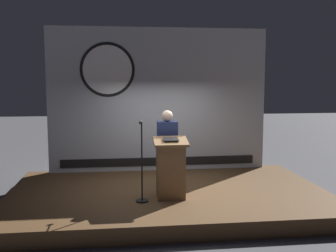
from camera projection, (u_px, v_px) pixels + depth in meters
name	position (u px, v px, depth m)	size (l,w,h in m)	color
ground_plane	(168.00, 204.00, 8.27)	(40.00, 40.00, 0.00)	#4C4C51
stage_platform	(168.00, 197.00, 8.26)	(6.40, 4.00, 0.30)	brown
banner_display	(157.00, 100.00, 9.85)	(5.33, 0.12, 3.48)	#B2B7C1
podium	(171.00, 169.00, 7.62)	(0.64, 0.50, 1.17)	olive
speaker_person	(167.00, 150.00, 8.06)	(0.40, 0.26, 1.64)	black
microphone_stand	(142.00, 174.00, 7.45)	(0.24, 0.48, 1.49)	black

